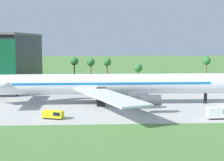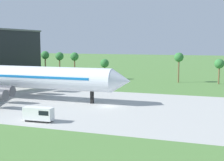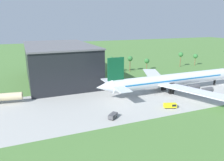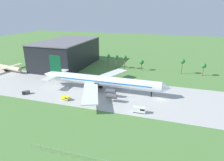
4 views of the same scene
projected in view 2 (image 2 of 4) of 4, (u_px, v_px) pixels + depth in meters
name	position (u px, v px, depth m)	size (l,w,h in m)	color
ground_plane	(109.00, 107.00, 76.17)	(600.00, 600.00, 0.00)	#517F3D
taxiway_strip	(109.00, 106.00, 76.17)	(320.00, 44.00, 0.02)	#B2B2AD
fuel_truck	(39.00, 114.00, 61.59)	(6.09, 2.26, 2.90)	black
palm_tree_row	(135.00, 59.00, 125.32)	(110.06, 3.60, 11.67)	brown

